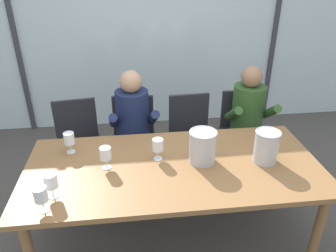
{
  "coord_description": "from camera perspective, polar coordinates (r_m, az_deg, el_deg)",
  "views": [
    {
      "loc": [
        -0.29,
        -2.02,
        2.14
      ],
      "look_at": [
        0.0,
        0.35,
        0.89
      ],
      "focal_mm": 34.8,
      "sensor_mm": 36.0,
      "label": 1
    }
  ],
  "objects": [
    {
      "name": "chair_near_curtain",
      "position": [
        3.39,
        -15.52,
        -2.01
      ],
      "size": [
        0.5,
        0.5,
        0.9
      ],
      "rotation": [
        0.0,
        0.0,
        0.14
      ],
      "color": "#232328",
      "rests_on": "ground"
    },
    {
      "name": "hillside_vineyard",
      "position": [
        7.76,
        -4.87,
        16.75
      ],
      "size": [
        13.42,
        2.4,
        1.41
      ],
      "primitive_type": "cube",
      "color": "#568942",
      "rests_on": "ground"
    },
    {
      "name": "ground",
      "position": [
        3.71,
        -1.22,
        -7.65
      ],
      "size": [
        14.0,
        14.0,
        0.0
      ],
      "primitive_type": "plane",
      "color": "#4C4742"
    },
    {
      "name": "person_olive_shirt",
      "position": [
        3.36,
        14.11,
        1.3
      ],
      "size": [
        0.46,
        0.61,
        1.21
      ],
      "rotation": [
        0.0,
        0.0,
        -0.0
      ],
      "color": "#2D5123",
      "rests_on": "ground"
    },
    {
      "name": "chair_right_of_center",
      "position": [
        3.56,
        12.73,
        -0.16
      ],
      "size": [
        0.48,
        0.48,
        0.9
      ],
      "rotation": [
        0.0,
        0.0,
        -0.09
      ],
      "color": "#232328",
      "rests_on": "ground"
    },
    {
      "name": "wine_glass_spare_empty",
      "position": [
        2.48,
        -1.79,
        -3.48
      ],
      "size": [
        0.08,
        0.08,
        0.17
      ],
      "color": "silver",
      "rests_on": "dining_table"
    },
    {
      "name": "window_glass_panel",
      "position": [
        4.37,
        -3.13,
        16.39
      ],
      "size": [
        7.42,
        0.03,
        2.6
      ],
      "primitive_type": "cube",
      "color": "silver",
      "rests_on": "ground"
    },
    {
      "name": "wine_glass_center_pour",
      "position": [
        2.15,
        -21.41,
        -11.26
      ],
      "size": [
        0.08,
        0.08,
        0.17
      ],
      "color": "silver",
      "rests_on": "dining_table"
    },
    {
      "name": "ice_bucket_primary",
      "position": [
        2.56,
        16.85,
        -3.41
      ],
      "size": [
        0.19,
        0.19,
        0.26
      ],
      "color": "#B7B7BC",
      "rests_on": "dining_table"
    },
    {
      "name": "wine_glass_by_left_taster",
      "position": [
        2.42,
        -10.89,
        -4.9
      ],
      "size": [
        0.08,
        0.08,
        0.17
      ],
      "color": "silver",
      "rests_on": "dining_table"
    },
    {
      "name": "window_mullion_left",
      "position": [
        4.55,
        -25.29,
        14.37
      ],
      "size": [
        0.06,
        0.06,
        2.6
      ],
      "primitive_type": "cube",
      "color": "#38383D",
      "rests_on": "ground"
    },
    {
      "name": "window_mullion_right",
      "position": [
        4.76,
        18.25,
        16.04
      ],
      "size": [
        0.06,
        0.06,
        2.6
      ],
      "primitive_type": "cube",
      "color": "#38383D",
      "rests_on": "ground"
    },
    {
      "name": "wine_glass_by_right_taster",
      "position": [
        2.68,
        -16.92,
        -2.25
      ],
      "size": [
        0.08,
        0.08,
        0.17
      ],
      "color": "silver",
      "rests_on": "dining_table"
    },
    {
      "name": "chair_left_of_center",
      "position": [
        3.37,
        -6.02,
        -1.28
      ],
      "size": [
        0.46,
        0.46,
        0.9
      ],
      "rotation": [
        0.0,
        0.0,
        -0.06
      ],
      "color": "#232328",
      "rests_on": "ground"
    },
    {
      "name": "chair_center",
      "position": [
        3.39,
        3.99,
        -0.93
      ],
      "size": [
        0.46,
        0.46,
        0.9
      ],
      "rotation": [
        0.0,
        0.0,
        0.06
      ],
      "color": "#232328",
      "rests_on": "ground"
    },
    {
      "name": "wine_glass_near_bucket",
      "position": [
        2.24,
        -19.82,
        -9.22
      ],
      "size": [
        0.08,
        0.08,
        0.17
      ],
      "color": "silver",
      "rests_on": "dining_table"
    },
    {
      "name": "person_navy_polo",
      "position": [
        3.16,
        -6.04,
        0.22
      ],
      "size": [
        0.48,
        0.62,
        1.21
      ],
      "rotation": [
        0.0,
        0.0,
        0.06
      ],
      "color": "#192347",
      "rests_on": "ground"
    },
    {
      "name": "dining_table",
      "position": [
        2.51,
        0.97,
        -8.1
      ],
      "size": [
        2.22,
        1.03,
        0.74
      ],
      "color": "olive",
      "rests_on": "ground"
    },
    {
      "name": "ice_bucket_secondary",
      "position": [
        2.46,
        6.07,
        -3.53
      ],
      "size": [
        0.21,
        0.21,
        0.26
      ],
      "color": "#B7B7BC",
      "rests_on": "dining_table"
    }
  ]
}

